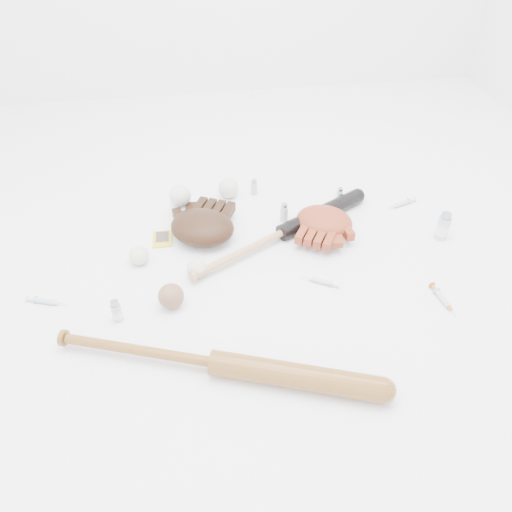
{
  "coord_description": "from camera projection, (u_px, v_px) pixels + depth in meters",
  "views": [
    {
      "loc": [
        -0.19,
        -1.23,
        1.1
      ],
      "look_at": [
        0.0,
        -0.02,
        0.06
      ],
      "focal_mm": 35.0,
      "sensor_mm": 36.0,
      "label": 1
    }
  ],
  "objects": [
    {
      "name": "vial_1",
      "position": [
        254.0,
        187.0,
        1.98
      ],
      "size": [
        0.03,
        0.03,
        0.06
      ],
      "primitive_type": "cylinder",
      "color": "#ABB6BC",
      "rests_on": "ground"
    },
    {
      "name": "syringe_2",
      "position": [
        337.0,
        203.0,
        1.93
      ],
      "size": [
        0.05,
        0.15,
        0.02
      ],
      "primitive_type": null,
      "rotation": [
        0.0,
        0.0,
        1.39
      ],
      "color": "#ADBCC6",
      "rests_on": "ground"
    },
    {
      "name": "vial_0",
      "position": [
        340.0,
        195.0,
        1.93
      ],
      "size": [
        0.02,
        0.02,
        0.06
      ],
      "primitive_type": "cylinder",
      "color": "#ABB6BC",
      "rests_on": "ground"
    },
    {
      "name": "vial_3",
      "position": [
        443.0,
        226.0,
        1.75
      ],
      "size": [
        0.04,
        0.04,
        0.1
      ],
      "primitive_type": "cylinder",
      "color": "#ABB6BC",
      "rests_on": "ground"
    },
    {
      "name": "syringe_3",
      "position": [
        443.0,
        299.0,
        1.53
      ],
      "size": [
        0.04,
        0.16,
        0.02
      ],
      "primitive_type": null,
      "rotation": [
        0.0,
        0.0,
        -1.45
      ],
      "color": "#ADBCC6",
      "rests_on": "ground"
    },
    {
      "name": "syringe_4",
      "position": [
        402.0,
        203.0,
        1.93
      ],
      "size": [
        0.15,
        0.08,
        0.02
      ],
      "primitive_type": null,
      "rotation": [
        0.0,
        0.0,
        3.49
      ],
      "color": "#ADBCC6",
      "rests_on": "ground"
    },
    {
      "name": "baseball_aged",
      "position": [
        171.0,
        296.0,
        1.5
      ],
      "size": [
        0.08,
        0.08,
        0.08
      ],
      "primitive_type": "sphere",
      "color": "brown",
      "rests_on": "ground"
    },
    {
      "name": "glove_tan",
      "position": [
        324.0,
        221.0,
        1.78
      ],
      "size": [
        0.33,
        0.33,
        0.09
      ],
      "primitive_type": null,
      "rotation": [
        0.0,
        0.0,
        2.6
      ],
      "color": "maroon",
      "rests_on": "ground"
    },
    {
      "name": "bat_wood",
      "position": [
        214.0,
        363.0,
        1.32
      ],
      "size": [
        0.89,
        0.38,
        0.07
      ],
      "primitive_type": null,
      "rotation": [
        0.0,
        0.0,
        -0.35
      ],
      "color": "brown",
      "rests_on": "ground"
    },
    {
      "name": "pedestal",
      "position": [
        182.0,
        209.0,
        1.88
      ],
      "size": [
        0.09,
        0.09,
        0.04
      ],
      "primitive_type": "cube",
      "rotation": [
        0.0,
        0.0,
        0.17
      ],
      "color": "white",
      "rests_on": "ground"
    },
    {
      "name": "syringe_1",
      "position": [
        321.0,
        281.0,
        1.59
      ],
      "size": [
        0.13,
        0.09,
        0.02
      ],
      "primitive_type": null,
      "rotation": [
        0.0,
        0.0,
        2.63
      ],
      "color": "#ADBCC6",
      "rests_on": "ground"
    },
    {
      "name": "baseball_on_pedestal",
      "position": [
        180.0,
        195.0,
        1.84
      ],
      "size": [
        0.08,
        0.08,
        0.08
      ],
      "primitive_type": "sphere",
      "color": "silver",
      "rests_on": "pedestal"
    },
    {
      "name": "vial_2",
      "position": [
        284.0,
        212.0,
        1.84
      ],
      "size": [
        0.03,
        0.03,
        0.07
      ],
      "primitive_type": "cylinder",
      "color": "#ABB6BC",
      "rests_on": "ground"
    },
    {
      "name": "bat_dark",
      "position": [
        283.0,
        232.0,
        1.76
      ],
      "size": [
        0.73,
        0.44,
        0.06
      ],
      "primitive_type": null,
      "rotation": [
        0.0,
        0.0,
        0.51
      ],
      "color": "black",
      "rests_on": "ground"
    },
    {
      "name": "syringe_0",
      "position": [
        45.0,
        301.0,
        1.52
      ],
      "size": [
        0.15,
        0.07,
        0.02
      ],
      "primitive_type": null,
      "rotation": [
        0.0,
        0.0,
        -0.34
      ],
      "color": "#ADBCC6",
      "rests_on": "ground"
    },
    {
      "name": "glove_dark",
      "position": [
        202.0,
        227.0,
        1.75
      ],
      "size": [
        0.36,
        0.36,
        0.1
      ],
      "primitive_type": null,
      "rotation": [
        0.0,
        0.0,
        -0.45
      ],
      "color": "black",
      "rests_on": "ground"
    },
    {
      "name": "baseball_left",
      "position": [
        139.0,
        255.0,
        1.65
      ],
      "size": [
        0.07,
        0.07,
        0.07
      ],
      "primitive_type": "sphere",
      "color": "silver",
      "rests_on": "ground"
    },
    {
      "name": "baseball_mid",
      "position": [
        197.0,
        268.0,
        1.61
      ],
      "size": [
        0.06,
        0.06,
        0.06
      ],
      "primitive_type": "sphere",
      "color": "silver",
      "rests_on": "ground"
    },
    {
      "name": "trading_card",
      "position": [
        162.0,
        239.0,
        1.77
      ],
      "size": [
        0.07,
        0.1,
        0.01
      ],
      "primitive_type": "cube",
      "rotation": [
        0.0,
        0.0,
        -0.03
      ],
      "color": "gold",
      "rests_on": "ground"
    },
    {
      "name": "baseball_upper",
      "position": [
        228.0,
        188.0,
        1.96
      ],
      "size": [
        0.08,
        0.08,
        0.08
      ],
      "primitive_type": "sphere",
      "color": "silver",
      "rests_on": "ground"
    },
    {
      "name": "vial_4",
      "position": [
        116.0,
        311.0,
        1.46
      ],
      "size": [
        0.03,
        0.03,
        0.08
      ],
      "primitive_type": "cylinder",
      "color": "#ABB6BC",
      "rests_on": "ground"
    }
  ]
}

